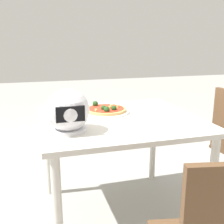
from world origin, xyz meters
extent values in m
plane|color=#9E9E99|center=(0.00, 0.00, 0.00)|extent=(14.00, 14.00, 0.00)
cube|color=beige|center=(0.00, 0.00, 0.72)|extent=(1.04, 0.97, 0.03)
cylinder|color=beige|center=(-0.46, -0.42, 0.35)|extent=(0.05, 0.05, 0.70)
cylinder|color=beige|center=(0.46, -0.42, 0.35)|extent=(0.05, 0.05, 0.70)
cylinder|color=beige|center=(-0.46, 0.42, 0.35)|extent=(0.05, 0.05, 0.70)
cylinder|color=beige|center=(0.46, 0.42, 0.35)|extent=(0.05, 0.05, 0.70)
cylinder|color=white|center=(0.05, -0.15, 0.74)|extent=(0.33, 0.33, 0.01)
cylinder|color=tan|center=(0.05, -0.15, 0.75)|extent=(0.29, 0.29, 0.02)
cylinder|color=red|center=(0.05, -0.15, 0.77)|extent=(0.26, 0.26, 0.00)
sphere|color=#234C1E|center=(0.07, -0.05, 0.78)|extent=(0.04, 0.04, 0.04)
sphere|color=#234C1E|center=(0.10, -0.24, 0.78)|extent=(0.04, 0.04, 0.04)
sphere|color=#234C1E|center=(0.01, -0.08, 0.78)|extent=(0.04, 0.04, 0.04)
sphere|color=#234C1E|center=(0.08, -0.11, 0.78)|extent=(0.04, 0.04, 0.04)
cylinder|color=#E0D172|center=(0.14, -0.08, 0.77)|extent=(0.02, 0.02, 0.01)
cylinder|color=#E0D172|center=(0.02, -0.14, 0.77)|extent=(0.02, 0.02, 0.01)
cylinder|color=#E0D172|center=(-0.04, -0.14, 0.78)|extent=(0.02, 0.02, 0.02)
cylinder|color=#E0D172|center=(0.01, -0.16, 0.78)|extent=(0.03, 0.03, 0.02)
sphere|color=silver|center=(0.36, 0.20, 0.86)|extent=(0.24, 0.24, 0.24)
cylinder|color=silver|center=(0.36, 0.20, 0.74)|extent=(0.20, 0.20, 0.02)
cube|color=black|center=(0.36, 0.30, 0.86)|extent=(0.15, 0.02, 0.08)
cylinder|color=brown|center=(-0.77, 0.01, 0.21)|extent=(0.04, 0.04, 0.43)
camera|label=1|loc=(0.53, 1.68, 1.23)|focal=44.09mm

